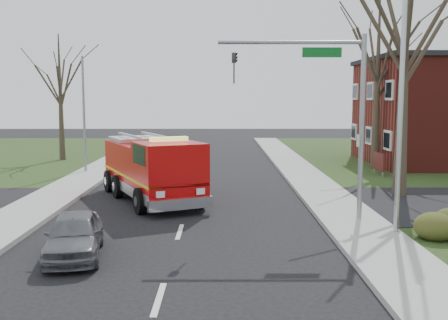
{
  "coord_description": "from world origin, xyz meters",
  "views": [
    {
      "loc": [
        1.42,
        -17.4,
        4.55
      ],
      "look_at": [
        1.53,
        3.98,
        2.0
      ],
      "focal_mm": 42.0,
      "sensor_mm": 36.0,
      "label": 1
    }
  ],
  "objects": [
    {
      "name": "bare_tree_near",
      "position": [
        9.5,
        6.0,
        7.41
      ],
      "size": [
        6.0,
        6.0,
        12.0
      ],
      "color": "#362B1F",
      "rests_on": "ground"
    },
    {
      "name": "traffic_signal_mast",
      "position": [
        5.21,
        1.5,
        4.71
      ],
      "size": [
        5.29,
        0.18,
        6.8
      ],
      "color": "gray",
      "rests_on": "ground"
    },
    {
      "name": "ground",
      "position": [
        0.0,
        0.0,
        0.0
      ],
      "size": [
        120.0,
        120.0,
        0.0
      ],
      "primitive_type": "plane",
      "color": "black",
      "rests_on": "ground"
    },
    {
      "name": "bare_tree_left",
      "position": [
        -10.0,
        20.0,
        5.56
      ],
      "size": [
        4.5,
        4.5,
        9.0
      ],
      "color": "#362B1F",
      "rests_on": "ground"
    },
    {
      "name": "sidewalk_right",
      "position": [
        6.2,
        0.0,
        0.07
      ],
      "size": [
        2.4,
        80.0,
        0.15
      ],
      "primitive_type": "cube",
      "color": "#969691",
      "rests_on": "ground"
    },
    {
      "name": "health_center_sign",
      "position": [
        10.5,
        12.5,
        0.88
      ],
      "size": [
        0.12,
        2.0,
        1.4
      ],
      "color": "#4D1512",
      "rests_on": "ground"
    },
    {
      "name": "utility_pole_far",
      "position": [
        -6.8,
        14.0,
        3.5
      ],
      "size": [
        0.14,
        0.14,
        7.0
      ],
      "primitive_type": "cylinder",
      "color": "gray",
      "rests_on": "ground"
    },
    {
      "name": "fire_engine",
      "position": [
        -1.65,
        5.51,
        1.36
      ],
      "size": [
        5.39,
        7.82,
        3.0
      ],
      "rotation": [
        0.0,
        0.0,
        0.43
      ],
      "color": "#B30809",
      "rests_on": "ground"
    },
    {
      "name": "parked_car_maroon",
      "position": [
        -2.8,
        -2.74,
        0.64
      ],
      "size": [
        2.11,
        3.95,
        1.28
      ],
      "primitive_type": "imported",
      "rotation": [
        0.0,
        0.0,
        0.17
      ],
      "color": "slate",
      "rests_on": "ground"
    },
    {
      "name": "bare_tree_far",
      "position": [
        11.0,
        15.0,
        6.49
      ],
      "size": [
        5.25,
        5.25,
        10.5
      ],
      "color": "#362B1F",
      "rests_on": "ground"
    },
    {
      "name": "streetlight_pole",
      "position": [
        7.14,
        -0.5,
        4.55
      ],
      "size": [
        1.48,
        0.16,
        8.4
      ],
      "color": "#B7BABF",
      "rests_on": "ground"
    }
  ]
}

